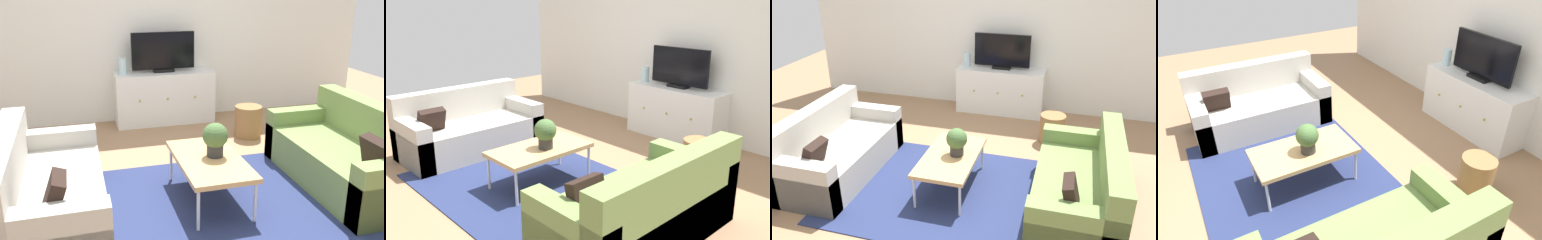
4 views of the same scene
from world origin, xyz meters
TOP-DOWN VIEW (x-y plane):
  - ground_plane at (0.00, 0.00)m, footprint 10.00×10.00m
  - wall_back at (0.00, 2.55)m, footprint 6.40×0.12m
  - area_rug at (0.00, -0.15)m, footprint 2.50×1.90m
  - couch_left_side at (-1.43, -0.10)m, footprint 0.83×1.70m
  - coffee_table at (0.01, -0.05)m, footprint 0.57×1.03m
  - potted_plant at (0.07, -0.02)m, footprint 0.23×0.23m
  - tv_console at (0.10, 2.27)m, footprint 1.36×0.47m
  - flat_screen_tv at (0.10, 2.29)m, footprint 0.87×0.16m
  - glass_vase at (-0.46, 2.27)m, footprint 0.11×0.11m
  - wicker_basket at (1.00, 1.39)m, footprint 0.34×0.34m

SIDE VIEW (x-z plane):
  - ground_plane at x=0.00m, z-range 0.00..0.00m
  - area_rug at x=0.00m, z-range 0.00..0.01m
  - wicker_basket at x=1.00m, z-range 0.00..0.40m
  - couch_left_side at x=-1.43m, z-range -0.13..0.66m
  - tv_console at x=0.10m, z-range 0.00..0.72m
  - coffee_table at x=0.01m, z-range 0.18..0.59m
  - potted_plant at x=0.07m, z-range 0.43..0.74m
  - glass_vase at x=-0.46m, z-range 0.72..0.94m
  - flat_screen_tv at x=0.10m, z-range 0.71..1.26m
  - wall_back at x=0.00m, z-range 0.00..2.70m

